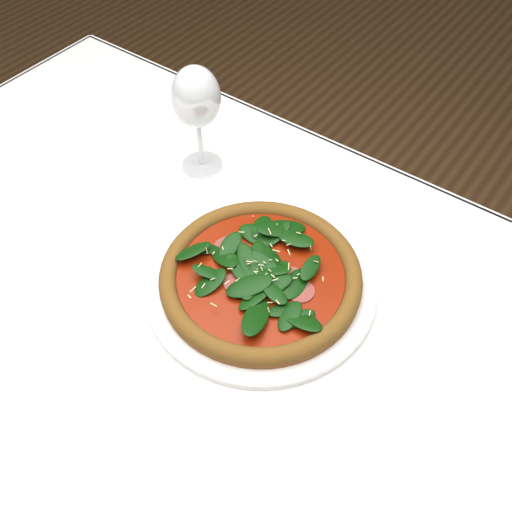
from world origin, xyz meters
The scene contains 5 objects.
ground centered at (0.00, 0.00, 0.00)m, with size 6.00×6.00×0.00m, color brown.
dining_table centered at (0.00, 0.00, 0.65)m, with size 1.21×0.81×0.75m.
plate centered at (0.07, 0.08, 0.76)m, with size 0.31×0.31×0.01m.
pizza centered at (0.07, 0.08, 0.77)m, with size 0.29×0.29×0.03m.
wine_glass centered at (-0.15, 0.22, 0.88)m, with size 0.07×0.07×0.18m.
Camera 1 is at (0.34, -0.29, 1.36)m, focal length 40.00 mm.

